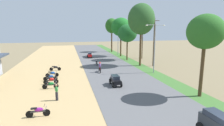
{
  "coord_description": "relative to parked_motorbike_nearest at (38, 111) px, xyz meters",
  "views": [
    {
      "loc": [
        -6.95,
        -6.69,
        6.78
      ],
      "look_at": [
        -0.87,
        18.61,
        1.91
      ],
      "focal_mm": 29.54,
      "sensor_mm": 36.0,
      "label": 1
    }
  ],
  "objects": [
    {
      "name": "median_tree_fifth",
      "position": [
        14.95,
        38.27,
        6.96
      ],
      "size": [
        3.7,
        3.7,
        9.63
      ],
      "color": "#4C351E",
      "rests_on": "median_strip"
    },
    {
      "name": "motorbike_ahead_second",
      "position": [
        7.57,
        19.6,
        0.02
      ],
      "size": [
        0.54,
        1.8,
        0.94
      ],
      "color": "black",
      "rests_on": "road_strip"
    },
    {
      "name": "parked_motorbike_nearest",
      "position": [
        0.0,
        0.0,
        0.0
      ],
      "size": [
        1.8,
        0.54,
        0.94
      ],
      "color": "black",
      "rests_on": "dirt_shoulder"
    },
    {
      "name": "median_tree_second",
      "position": [
        15.3,
        17.16,
        7.85
      ],
      "size": [
        4.78,
        4.78,
        11.13
      ],
      "color": "#4C351E",
      "rests_on": "median_strip"
    },
    {
      "name": "utility_pole_near",
      "position": [
        17.55,
        16.41,
        3.97
      ],
      "size": [
        1.8,
        0.2,
        8.66
      ],
      "color": "brown",
      "rests_on": "ground"
    },
    {
      "name": "streetlamp_mid",
      "position": [
        15.18,
        32.13,
        4.05
      ],
      "size": [
        3.16,
        0.2,
        7.89
      ],
      "color": "gray",
      "rests_on": "median_strip"
    },
    {
      "name": "parked_motorbike_third",
      "position": [
        0.25,
        8.78,
        0.0
      ],
      "size": [
        1.8,
        0.54,
        0.94
      ],
      "color": "black",
      "rests_on": "dirt_shoulder"
    },
    {
      "name": "median_tree_third",
      "position": [
        14.87,
        23.6,
        5.23
      ],
      "size": [
        4.11,
        4.11,
        7.63
      ],
      "color": "#4C351E",
      "rests_on": "median_strip"
    },
    {
      "name": "car_sedan_black",
      "position": [
        7.8,
        6.41,
        0.19
      ],
      "size": [
        1.1,
        2.26,
        1.19
      ],
      "color": "black",
      "rests_on": "road_strip"
    },
    {
      "name": "streetlamp_near",
      "position": [
        15.18,
        11.29,
        3.8
      ],
      "size": [
        3.16,
        0.2,
        7.41
      ],
      "color": "gray",
      "rests_on": "median_strip"
    },
    {
      "name": "car_van_charcoal",
      "position": [
        11.12,
        -5.7,
        0.47
      ],
      "size": [
        1.19,
        2.41,
        1.67
      ],
      "color": "#282D33",
      "rests_on": "road_strip"
    },
    {
      "name": "parked_motorbike_fourth",
      "position": [
        0.06,
        10.32,
        0.0
      ],
      "size": [
        1.8,
        0.54,
        0.94
      ],
      "color": "black",
      "rests_on": "dirt_shoulder"
    },
    {
      "name": "median_tree_fourth",
      "position": [
        15.08,
        29.25,
        6.57
      ],
      "size": [
        4.72,
        4.72,
        9.32
      ],
      "color": "#4C351E",
      "rests_on": "median_strip"
    },
    {
      "name": "motorbike_foreground_rider",
      "position": [
        7.11,
        13.44,
        0.3
      ],
      "size": [
        0.54,
        1.8,
        1.66
      ],
      "color": "black",
      "rests_on": "road_strip"
    },
    {
      "name": "parked_motorbike_sixth",
      "position": [
        0.31,
        16.28,
        0.0
      ],
      "size": [
        1.8,
        0.54,
        0.94
      ],
      "color": "black",
      "rests_on": "dirt_shoulder"
    },
    {
      "name": "median_tree_nearest",
      "position": [
        15.2,
        0.96,
        5.89
      ],
      "size": [
        3.46,
        3.46,
        8.11
      ],
      "color": "#4C351E",
      "rests_on": "median_strip"
    },
    {
      "name": "pedestrian_on_shoulder",
      "position": [
        1.21,
        3.14,
        0.41
      ],
      "size": [
        0.42,
        0.42,
        1.62
      ],
      "color": "#33333D",
      "rests_on": "dirt_shoulder"
    },
    {
      "name": "utility_pole_far",
      "position": [
        18.81,
        24.63,
        4.05
      ],
      "size": [
        1.8,
        0.2,
        8.83
      ],
      "color": "brown",
      "rests_on": "ground"
    },
    {
      "name": "parked_motorbike_fifth",
      "position": [
        0.13,
        12.28,
        0.0
      ],
      "size": [
        1.8,
        0.54,
        0.94
      ],
      "color": "black",
      "rests_on": "dirt_shoulder"
    },
    {
      "name": "parked_motorbike_second",
      "position": [
        0.34,
        6.91,
        0.0
      ],
      "size": [
        1.8,
        0.54,
        0.94
      ],
      "color": "black",
      "rests_on": "dirt_shoulder"
    },
    {
      "name": "car_hatchback_red",
      "position": [
        7.26,
        28.28,
        0.19
      ],
      "size": [
        1.04,
        2.0,
        1.23
      ],
      "color": "red",
      "rests_on": "road_strip"
    }
  ]
}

